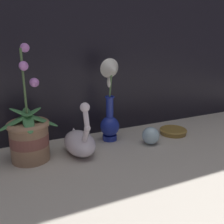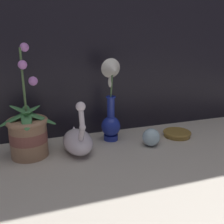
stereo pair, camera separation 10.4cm
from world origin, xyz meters
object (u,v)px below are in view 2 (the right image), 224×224
amber_dish (177,133)px  swan_figurine (78,140)px  orchid_potted_plant (28,133)px  glass_sphere (151,137)px  blue_vase (112,108)px

amber_dish → swan_figurine: bearing=-178.2°
orchid_potted_plant → swan_figurine: size_ratio=1.88×
amber_dish → orchid_potted_plant: bearing=179.0°
glass_sphere → orchid_potted_plant: bearing=172.3°
orchid_potted_plant → amber_dish: (0.62, -0.01, -0.08)m
orchid_potted_plant → glass_sphere: size_ratio=5.68×
glass_sphere → amber_dish: bearing=18.8°
swan_figurine → glass_sphere: bearing=-7.5°
glass_sphere → amber_dish: size_ratio=0.58×
orchid_potted_plant → blue_vase: orchid_potted_plant is taller
orchid_potted_plant → amber_dish: 0.63m
orchid_potted_plant → glass_sphere: bearing=-7.7°
orchid_potted_plant → glass_sphere: 0.47m
blue_vase → amber_dish: 0.32m
glass_sphere → amber_dish: (0.16, 0.05, -0.02)m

